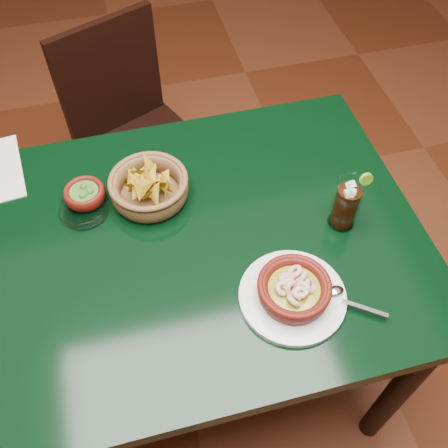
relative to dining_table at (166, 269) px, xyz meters
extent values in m
plane|color=#471C0C|center=(0.00, 0.00, -0.65)|extent=(7.00, 7.00, 0.00)
cube|color=black|center=(0.00, 0.00, 0.08)|extent=(1.20, 0.80, 0.04)
cylinder|color=black|center=(0.54, -0.34, -0.30)|extent=(0.06, 0.06, 0.71)
cylinder|color=black|center=(0.54, 0.34, -0.30)|extent=(0.06, 0.06, 0.71)
cube|color=black|center=(0.02, 0.64, -0.23)|extent=(0.51, 0.51, 0.04)
cylinder|color=black|center=(-0.06, 0.42, -0.44)|extent=(0.03, 0.03, 0.42)
cylinder|color=black|center=(0.24, 0.56, -0.44)|extent=(0.03, 0.03, 0.42)
cylinder|color=black|center=(-0.20, 0.72, -0.44)|extent=(0.03, 0.03, 0.42)
cylinder|color=black|center=(0.11, 0.86, -0.44)|extent=(0.03, 0.03, 0.42)
cube|color=black|center=(-0.05, 0.80, -0.01)|extent=(0.35, 0.18, 0.41)
cylinder|color=silver|center=(0.24, -0.20, 0.10)|extent=(0.23, 0.23, 0.01)
cylinder|color=#490E08|center=(0.24, -0.20, 0.11)|extent=(0.13, 0.13, 0.01)
torus|color=#490E08|center=(0.24, -0.20, 0.13)|extent=(0.17, 0.17, 0.04)
torus|color=#490E08|center=(0.24, -0.20, 0.15)|extent=(0.15, 0.15, 0.01)
cylinder|color=olive|center=(0.24, -0.20, 0.14)|extent=(0.11, 0.11, 0.01)
torus|color=#D2AE97|center=(0.27, -0.21, 0.15)|extent=(0.04, 0.05, 0.04)
torus|color=#D2AE97|center=(0.26, -0.18, 0.15)|extent=(0.04, 0.04, 0.04)
torus|color=#D2AE97|center=(0.25, -0.17, 0.15)|extent=(0.05, 0.05, 0.03)
torus|color=#D2AE97|center=(0.23, -0.18, 0.15)|extent=(0.04, 0.04, 0.03)
torus|color=#D2AE97|center=(0.23, -0.18, 0.14)|extent=(0.04, 0.05, 0.04)
torus|color=#D2AE97|center=(0.22, -0.20, 0.15)|extent=(0.04, 0.04, 0.03)
torus|color=#D2AE97|center=(0.23, -0.21, 0.15)|extent=(0.04, 0.04, 0.04)
torus|color=#D2AE97|center=(0.23, -0.23, 0.14)|extent=(0.04, 0.05, 0.04)
torus|color=#D2AE97|center=(0.25, -0.22, 0.15)|extent=(0.05, 0.05, 0.02)
torus|color=#D2AE97|center=(0.25, -0.21, 0.15)|extent=(0.04, 0.05, 0.04)
cube|color=silver|center=(0.37, -0.27, 0.11)|extent=(0.08, 0.06, 0.00)
ellipsoid|color=silver|center=(0.33, -0.22, 0.12)|extent=(0.04, 0.02, 0.01)
cylinder|color=brown|center=(0.00, 0.15, 0.10)|extent=(0.16, 0.16, 0.01)
torus|color=brown|center=(0.00, 0.15, 0.13)|extent=(0.22, 0.22, 0.06)
torus|color=brown|center=(0.00, 0.15, 0.16)|extent=(0.19, 0.19, 0.01)
cone|color=#BB8F19|center=(0.02, 0.16, 0.14)|extent=(0.08, 0.10, 0.06)
cone|color=#BB8F19|center=(0.03, 0.15, 0.15)|extent=(0.09, 0.08, 0.06)
cone|color=#BB8F19|center=(0.01, 0.14, 0.15)|extent=(0.07, 0.08, 0.07)
cone|color=#BB8F19|center=(0.01, 0.11, 0.15)|extent=(0.06, 0.07, 0.07)
cone|color=#BB8F19|center=(-0.02, 0.11, 0.18)|extent=(0.09, 0.05, 0.09)
cone|color=#BB8F19|center=(-0.04, 0.13, 0.16)|extent=(0.06, 0.07, 0.09)
cone|color=#BB8F19|center=(-0.03, 0.18, 0.13)|extent=(0.09, 0.08, 0.05)
cone|color=#BB8F19|center=(0.01, 0.15, 0.17)|extent=(0.07, 0.10, 0.07)
cone|color=#BB8F19|center=(0.01, 0.19, 0.17)|extent=(0.05, 0.10, 0.09)
cone|color=#BB8F19|center=(0.01, 0.14, 0.15)|extent=(0.08, 0.07, 0.06)
cone|color=#BB8F19|center=(-0.04, 0.16, 0.16)|extent=(0.06, 0.09, 0.07)
cone|color=#BB8F19|center=(0.03, 0.14, 0.15)|extent=(0.05, 0.08, 0.09)
cone|color=#BB8F19|center=(0.02, 0.14, 0.16)|extent=(0.09, 0.05, 0.08)
cone|color=#BB8F19|center=(-0.03, 0.14, 0.15)|extent=(0.09, 0.04, 0.08)
cone|color=#BB8F19|center=(-0.01, 0.14, 0.14)|extent=(0.06, 0.07, 0.07)
cone|color=#BB8F19|center=(-0.02, 0.19, 0.13)|extent=(0.07, 0.07, 0.09)
cone|color=#BB8F19|center=(-0.02, 0.18, 0.16)|extent=(0.10, 0.04, 0.09)
cone|color=#BB8F19|center=(-0.01, 0.12, 0.14)|extent=(0.09, 0.04, 0.09)
cone|color=#BB8F19|center=(0.04, 0.11, 0.16)|extent=(0.03, 0.10, 0.09)
cone|color=#BB8F19|center=(0.00, 0.16, 0.17)|extent=(0.04, 0.10, 0.09)
cone|color=#BB8F19|center=(-0.02, 0.17, 0.15)|extent=(0.08, 0.09, 0.06)
cone|color=#BB8F19|center=(-0.02, 0.13, 0.17)|extent=(0.07, 0.09, 0.07)
cylinder|color=#490E08|center=(-0.15, 0.18, 0.10)|extent=(0.08, 0.08, 0.01)
torus|color=#490E08|center=(-0.15, 0.18, 0.12)|extent=(0.12, 0.12, 0.04)
cylinder|color=#245217|center=(-0.15, 0.18, 0.12)|extent=(0.07, 0.07, 0.01)
sphere|color=#245217|center=(-0.15, 0.19, 0.13)|extent=(0.02, 0.02, 0.02)
sphere|color=#245217|center=(-0.16, 0.17, 0.13)|extent=(0.02, 0.02, 0.02)
sphere|color=#245217|center=(-0.15, 0.17, 0.13)|extent=(0.02, 0.02, 0.02)
sphere|color=#245217|center=(-0.14, 0.18, 0.13)|extent=(0.02, 0.02, 0.02)
sphere|color=#245217|center=(-0.14, 0.18, 0.13)|extent=(0.02, 0.02, 0.02)
cylinder|color=white|center=(0.42, -0.04, 0.10)|extent=(0.06, 0.06, 0.01)
torus|color=white|center=(0.42, -0.04, 0.17)|extent=(0.13, 0.13, 0.08)
cylinder|color=black|center=(0.42, -0.04, 0.16)|extent=(0.05, 0.05, 0.11)
cube|color=silver|center=(0.42, -0.05, 0.22)|extent=(0.03, 0.02, 0.02)
cube|color=silver|center=(0.42, -0.04, 0.20)|extent=(0.02, 0.02, 0.02)
cube|color=silver|center=(0.41, -0.05, 0.21)|extent=(0.02, 0.02, 0.02)
cube|color=silver|center=(0.42, -0.03, 0.22)|extent=(0.02, 0.02, 0.03)
torus|color=white|center=(0.42, -0.04, 0.23)|extent=(0.07, 0.07, 0.00)
cylinder|color=#5E931A|center=(0.45, -0.04, 0.24)|extent=(0.03, 0.01, 0.03)
cylinder|color=white|center=(-0.16, 0.14, 0.10)|extent=(0.11, 0.11, 0.01)
torus|color=white|center=(-0.16, 0.14, 0.12)|extent=(0.13, 0.13, 0.03)
camera|label=1|loc=(-0.02, -0.66, 1.03)|focal=40.00mm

